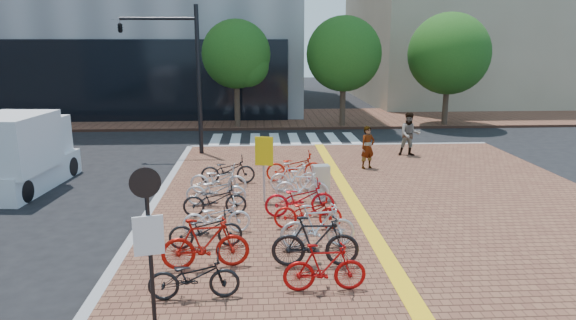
{
  "coord_description": "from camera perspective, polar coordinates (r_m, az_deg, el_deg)",
  "views": [
    {
      "loc": [
        -0.85,
        -11.5,
        4.89
      ],
      "look_at": [
        0.07,
        3.95,
        1.3
      ],
      "focal_mm": 32.0,
      "sensor_mm": 36.0,
      "label": 1
    }
  ],
  "objects": [
    {
      "name": "bike_8",
      "position": [
        10.13,
        4.1,
        -11.81
      ],
      "size": [
        1.63,
        0.48,
        0.98
      ],
      "primitive_type": "imported",
      "rotation": [
        0.0,
        0.0,
        1.58
      ],
      "color": "#A70C0B",
      "rests_on": "sidewalk"
    },
    {
      "name": "far_sidewalk",
      "position": [
        32.87,
        -1.89,
        4.64
      ],
      "size": [
        70.0,
        8.0,
        0.15
      ],
      "primitive_type": "cube",
      "color": "brown",
      "rests_on": "ground"
    },
    {
      "name": "ground",
      "position": [
        12.53,
        0.76,
        -9.92
      ],
      "size": [
        120.0,
        120.0,
        0.0
      ],
      "primitive_type": "plane",
      "color": "black",
      "rests_on": "ground"
    },
    {
      "name": "traffic_light_pole",
      "position": [
        22.32,
        -13.74,
        11.54
      ],
      "size": [
        3.34,
        1.29,
        6.21
      ],
      "color": "black",
      "rests_on": "sidewalk"
    },
    {
      "name": "bike_14",
      "position": [
        16.58,
        0.64,
        -1.88
      ],
      "size": [
        1.58,
        0.55,
        0.93
      ],
      "primitive_type": "imported",
      "rotation": [
        0.0,
        0.0,
        1.64
      ],
      "color": "silver",
      "rests_on": "sidewalk"
    },
    {
      "name": "yellow_sign",
      "position": [
        15.25,
        -2.71,
        0.33
      ],
      "size": [
        0.54,
        0.18,
        2.0
      ],
      "color": "#B7B7BC",
      "rests_on": "sidewalk"
    },
    {
      "name": "pedestrian_a",
      "position": [
        19.69,
        8.84,
        1.39
      ],
      "size": [
        0.7,
        0.59,
        1.62
      ],
      "primitive_type": "imported",
      "rotation": [
        0.0,
        0.0,
        0.41
      ],
      "color": "gray",
      "rests_on": "sidewalk"
    },
    {
      "name": "bike_11",
      "position": [
        13.27,
        2.23,
        -5.76
      ],
      "size": [
        1.79,
        0.71,
        0.92
      ],
      "primitive_type": "imported",
      "rotation": [
        0.0,
        0.0,
        1.51
      ],
      "color": "red",
      "rests_on": "sidewalk"
    },
    {
      "name": "bike_10",
      "position": [
        12.06,
        3.33,
        -7.37
      ],
      "size": [
        1.84,
        0.69,
        1.08
      ],
      "primitive_type": "imported",
      "rotation": [
        0.0,
        0.0,
        1.68
      ],
      "color": "silver",
      "rests_on": "sidewalk"
    },
    {
      "name": "street_trees",
      "position": [
        29.56,
        8.26,
        11.4
      ],
      "size": [
        16.2,
        4.6,
        6.35
      ],
      "color": "#38281E",
      "rests_on": "far_sidewalk"
    },
    {
      "name": "bike_3",
      "position": [
        13.06,
        -7.94,
        -6.27
      ],
      "size": [
        1.77,
        0.84,
        0.89
      ],
      "primitive_type": "imported",
      "rotation": [
        0.0,
        0.0,
        1.72
      ],
      "color": "white",
      "rests_on": "sidewalk"
    },
    {
      "name": "bike_9",
      "position": [
        11.11,
        3.06,
        -9.03
      ],
      "size": [
        1.91,
        0.6,
        1.13
      ],
      "primitive_type": "imported",
      "rotation": [
        0.0,
        0.0,
        1.53
      ],
      "color": "black",
      "rests_on": "sidewalk"
    },
    {
      "name": "bike_7",
      "position": [
        17.52,
        -6.7,
        -1.1
      ],
      "size": [
        1.86,
        0.75,
        0.96
      ],
      "primitive_type": "imported",
      "rotation": [
        0.0,
        0.0,
        1.63
      ],
      "color": "black",
      "rests_on": "sidewalk"
    },
    {
      "name": "bike_5",
      "position": [
        15.27,
        -8.01,
        -3.32
      ],
      "size": [
        1.82,
        0.74,
        0.94
      ],
      "primitive_type": "imported",
      "rotation": [
        0.0,
        0.0,
        1.5
      ],
      "color": "silver",
      "rests_on": "sidewalk"
    },
    {
      "name": "crosswalk",
      "position": [
        26.0,
        -0.37,
        2.24
      ],
      "size": [
        7.5,
        4.0,
        0.01
      ],
      "color": "silver",
      "rests_on": "ground"
    },
    {
      "name": "bike_15",
      "position": [
        17.71,
        0.73,
        -0.74
      ],
      "size": [
        1.98,
        0.74,
        1.03
      ],
      "primitive_type": "imported",
      "rotation": [
        0.0,
        0.0,
        1.6
      ],
      "color": "red",
      "rests_on": "sidewalk"
    },
    {
      "name": "bike_12",
      "position": [
        14.19,
        1.31,
        -4.29
      ],
      "size": [
        1.97,
        0.77,
        1.02
      ],
      "primitive_type": "imported",
      "rotation": [
        0.0,
        0.0,
        1.62
      ],
      "color": "#B70D15",
      "rests_on": "sidewalk"
    },
    {
      "name": "bike_13",
      "position": [
        15.41,
        1.57,
        -2.96
      ],
      "size": [
        1.68,
        0.68,
        0.98
      ],
      "primitive_type": "imported",
      "rotation": [
        0.0,
        0.0,
        1.43
      ],
      "color": "white",
      "rests_on": "sidewalk"
    },
    {
      "name": "pedestrian_b",
      "position": [
        22.23,
        13.36,
        2.81
      ],
      "size": [
        0.95,
        0.77,
        1.84
      ],
      "primitive_type": "imported",
      "rotation": [
        0.0,
        0.0,
        -0.09
      ],
      "color": "#53566A",
      "rests_on": "sidewalk"
    },
    {
      "name": "bike_1",
      "position": [
        11.15,
        -9.16,
        -9.14
      ],
      "size": [
        1.91,
        0.72,
        1.12
      ],
      "primitive_type": "imported",
      "rotation": [
        0.0,
        0.0,
        1.68
      ],
      "color": "#A6130B",
      "rests_on": "sidewalk"
    },
    {
      "name": "utility_box",
      "position": [
        15.64,
        3.66,
        -2.53
      ],
      "size": [
        0.54,
        0.42,
        1.09
      ],
      "primitive_type": "cube",
      "rotation": [
        0.0,
        0.0,
        0.12
      ],
      "color": "#B3B4B8",
      "rests_on": "sidewalk"
    },
    {
      "name": "bike_4",
      "position": [
        14.39,
        -8.14,
        -4.39
      ],
      "size": [
        1.8,
        0.76,
        0.92
      ],
      "primitive_type": "imported",
      "rotation": [
        0.0,
        0.0,
        1.66
      ],
      "color": "black",
      "rests_on": "sidewalk"
    },
    {
      "name": "kerb_north",
      "position": [
        24.3,
        5.78,
        1.57
      ],
      "size": [
        14.0,
        0.25,
        0.15
      ],
      "primitive_type": "cube",
      "color": "gray",
      "rests_on": "ground"
    },
    {
      "name": "bike_2",
      "position": [
        12.26,
        -9.14,
        -7.61
      ],
      "size": [
        1.77,
        0.8,
        0.9
      ],
      "primitive_type": "imported",
      "rotation": [
        0.0,
        0.0,
        1.69
      ],
      "color": "black",
      "rests_on": "sidewalk"
    },
    {
      "name": "notice_sign",
      "position": [
        8.87,
        -15.27,
        -7.18
      ],
      "size": [
        0.5,
        0.18,
        2.76
      ],
      "color": "black",
      "rests_on": "sidewalk"
    },
    {
      "name": "box_truck",
      "position": [
        19.38,
        -27.55,
        0.69
      ],
      "size": [
        2.36,
        4.69,
        2.62
      ],
      "color": "silver",
      "rests_on": "ground"
    },
    {
      "name": "bike_0",
      "position": [
        10.0,
        -10.41,
        -12.6
      ],
      "size": [
        1.74,
        0.68,
        0.9
      ],
      "primitive_type": "imported",
      "rotation": [
        0.0,
        0.0,
        1.62
      ],
      "color": "black",
      "rests_on": "sidewalk"
    },
    {
      "name": "bike_6",
      "position": [
        16.39,
        -7.75,
        -2.13
      ],
      "size": [
        1.9,
        0.9,
        0.96
      ],
      "primitive_type": "imported",
      "rotation": [
        0.0,
        0.0,
        1.42
      ],
      "color": "silver",
      "rests_on": "sidewalk"
    }
  ]
}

